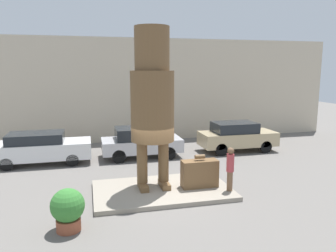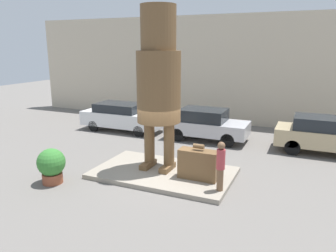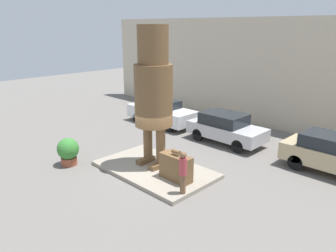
{
  "view_description": "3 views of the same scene",
  "coord_description": "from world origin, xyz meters",
  "views": [
    {
      "loc": [
        -2.6,
        -11.5,
        4.61
      ],
      "look_at": [
        0.21,
        -0.05,
        2.56
      ],
      "focal_mm": 35.0,
      "sensor_mm": 36.0,
      "label": 1
    },
    {
      "loc": [
        4.8,
        -10.47,
        4.72
      ],
      "look_at": [
        0.29,
        -0.24,
        1.98
      ],
      "focal_mm": 35.0,
      "sensor_mm": 36.0,
      "label": 2
    },
    {
      "loc": [
        9.56,
        -8.86,
        6.06
      ],
      "look_at": [
        0.6,
        0.21,
        2.14
      ],
      "focal_mm": 35.0,
      "sensor_mm": 36.0,
      "label": 3
    }
  ],
  "objects": [
    {
      "name": "pedestal",
      "position": [
        0.0,
        0.0,
        0.08
      ],
      "size": [
        5.13,
        3.09,
        0.17
      ],
      "color": "gray",
      "rests_on": "ground_plane"
    },
    {
      "name": "statue_figure",
      "position": [
        -0.3,
        0.26,
        3.65
      ],
      "size": [
        1.61,
        1.61,
        5.95
      ],
      "color": "brown",
      "rests_on": "pedestal"
    },
    {
      "name": "parked_car_tan",
      "position": [
        5.54,
        5.24,
        0.87
      ],
      "size": [
        4.3,
        1.78,
        1.66
      ],
      "color": "tan",
      "rests_on": "ground_plane"
    },
    {
      "name": "tourist",
      "position": [
        2.38,
        -0.82,
        1.06
      ],
      "size": [
        0.28,
        0.28,
        1.64
      ],
      "color": "brown",
      "rests_on": "pedestal"
    },
    {
      "name": "parked_car_white",
      "position": [
        -4.95,
        5.17,
        0.82
      ],
      "size": [
        4.7,
        1.83,
        1.56
      ],
      "color": "silver",
      "rests_on": "ground_plane"
    },
    {
      "name": "parked_car_silver",
      "position": [
        0.01,
        5.21,
        0.84
      ],
      "size": [
        4.14,
        1.85,
        1.6
      ],
      "color": "#B7B7BC",
      "rests_on": "ground_plane"
    },
    {
      "name": "building_backdrop",
      "position": [
        0.0,
        9.59,
        3.28
      ],
      "size": [
        28.0,
        0.6,
        6.56
      ],
      "color": "beige",
      "rests_on": "ground_plane"
    },
    {
      "name": "planter_pot",
      "position": [
        -3.29,
        -2.25,
        0.68
      ],
      "size": [
        0.98,
        0.98,
        1.26
      ],
      "color": "brown",
      "rests_on": "ground_plane"
    },
    {
      "name": "giant_suitcase",
      "position": [
        1.42,
        -0.18,
        0.7
      ],
      "size": [
        1.38,
        0.53,
        1.27
      ],
      "color": "brown",
      "rests_on": "pedestal"
    },
    {
      "name": "ground_plane",
      "position": [
        0.0,
        0.0,
        0.0
      ],
      "size": [
        60.0,
        60.0,
        0.0
      ],
      "primitive_type": "plane",
      "color": "slate"
    }
  ]
}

